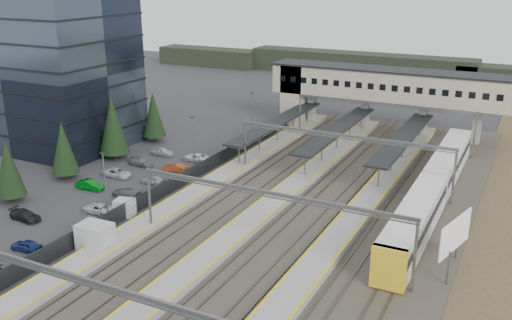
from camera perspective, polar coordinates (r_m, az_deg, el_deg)
The scene contains 15 objects.
ground at distance 68.42m, azimuth -5.05°, elevation -4.81°, with size 220.00×220.00×0.00m, color #2B2B2D.
office_building at distance 96.41m, azimuth -20.12°, elevation 8.56°, with size 24.30×18.30×24.30m.
conifer_row at distance 77.47m, azimuth -20.71°, elevation 0.65°, with size 4.42×49.82×9.50m.
car_park at distance 71.36m, azimuth -16.83°, elevation -4.05°, with size 10.37×44.51×1.29m.
lampposts at distance 72.11m, azimuth -10.06°, elevation -0.11°, with size 0.50×53.25×8.07m.
fence at distance 75.25m, azimuth -7.31°, elevation -1.87°, with size 0.08×90.00×2.00m.
relay_cabin_near at distance 60.26m, azimuth -15.77°, elevation -7.40°, with size 3.41×2.54×2.79m.
relay_cabin_far at distance 67.53m, azimuth -13.00°, elevation -4.66°, with size 2.53×2.28×1.97m.
rail_corridor at distance 68.46m, azimuth 3.86°, elevation -4.51°, with size 34.00×90.00×0.92m.
canopies at distance 87.58m, azimuth 8.13°, elevation 3.04°, with size 23.10×30.00×3.28m.
footbridge at distance 100.48m, azimuth 11.40°, elevation 7.21°, with size 40.40×6.40×11.20m.
gantries at distance 63.75m, azimuth 5.47°, elevation -0.82°, with size 28.40×62.28×7.17m.
train at distance 70.80m, azimuth 17.29°, elevation -2.85°, with size 3.12×43.35×3.92m.
billboard at distance 55.88m, azimuth 19.30°, elevation -7.17°, with size 1.75×6.30×5.58m.
treeline_far at distance 147.81m, azimuth 22.75°, elevation 7.72°, with size 170.00×19.00×7.00m.
Camera 1 is at (33.41, -53.25, 27.01)m, focal length 40.00 mm.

